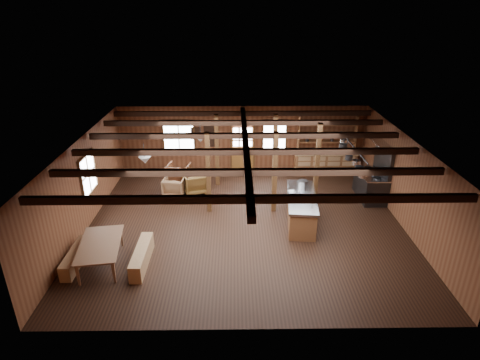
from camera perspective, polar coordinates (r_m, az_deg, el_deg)
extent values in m
cube|color=black|center=(12.96, 0.75, -6.46)|extent=(10.00, 9.00, 0.02)
cube|color=black|center=(11.79, 0.82, 5.46)|extent=(10.00, 9.00, 0.02)
cube|color=#5C2E1A|center=(13.17, -21.58, -0.85)|extent=(0.02, 9.00, 2.80)
cube|color=#5C2E1A|center=(13.41, 22.71, -0.60)|extent=(0.02, 9.00, 2.80)
cube|color=#5C2E1A|center=(16.51, 0.37, 5.75)|extent=(10.00, 0.02, 2.80)
cube|color=#5C2E1A|center=(8.42, 1.61, -13.66)|extent=(10.00, 0.02, 2.80)
cube|color=black|center=(8.60, 1.44, -2.73)|extent=(9.80, 0.12, 0.18)
cube|color=black|center=(9.96, 1.12, 1.13)|extent=(9.80, 0.12, 0.18)
cube|color=black|center=(11.36, 0.88, 4.04)|extent=(9.80, 0.12, 0.18)
cube|color=black|center=(12.78, 0.69, 6.32)|extent=(9.80, 0.12, 0.18)
cube|color=black|center=(14.22, 0.54, 8.14)|extent=(9.80, 0.12, 0.18)
cube|color=black|center=(15.47, 0.43, 9.44)|extent=(9.80, 0.12, 0.18)
cube|color=black|center=(11.83, 0.81, 4.86)|extent=(0.18, 8.82, 0.18)
cube|color=#3F2112|center=(13.25, -4.53, 0.99)|extent=(0.15, 0.15, 2.80)
cube|color=#3F2112|center=(15.29, -3.30, 4.20)|extent=(0.15, 0.15, 2.80)
cube|color=#3F2112|center=(13.28, 4.98, 1.04)|extent=(0.15, 0.15, 2.80)
cube|color=#3F2112|center=(15.35, 4.96, 4.23)|extent=(0.15, 0.15, 2.80)
cube|color=#3F2112|center=(14.44, 10.95, 2.60)|extent=(0.15, 0.15, 2.80)
cube|color=brown|center=(16.74, 0.36, 2.92)|extent=(0.90, 0.06, 1.10)
cube|color=#3F2112|center=(16.57, -1.30, 4.52)|extent=(0.06, 0.08, 2.10)
cube|color=#3F2112|center=(16.59, 2.03, 4.54)|extent=(0.06, 0.08, 2.10)
cube|color=#3F2112|center=(16.25, 0.38, 8.09)|extent=(1.02, 0.08, 0.06)
cube|color=white|center=(16.41, 0.37, 6.18)|extent=(0.84, 0.02, 0.90)
cube|color=white|center=(16.56, -8.71, 6.25)|extent=(1.20, 0.02, 1.20)
cube|color=#3F2112|center=(16.56, -8.71, 6.25)|extent=(1.32, 0.06, 1.32)
cube|color=white|center=(16.48, 4.92, 6.35)|extent=(0.90, 0.02, 1.20)
cube|color=#3F2112|center=(16.48, 4.92, 6.35)|extent=(1.02, 0.06, 1.32)
cube|color=white|center=(13.50, -20.82, 0.80)|extent=(0.02, 1.20, 1.20)
cube|color=#3F2112|center=(13.50, -20.82, 0.80)|extent=(0.14, 1.24, 1.32)
cube|color=silver|center=(16.37, -4.21, 6.99)|extent=(0.50, 0.03, 0.40)
cube|color=black|center=(16.36, -4.21, 6.98)|extent=(0.55, 0.02, 0.45)
cube|color=silver|center=(16.45, -6.30, 6.62)|extent=(0.35, 0.03, 0.45)
cube|color=black|center=(16.44, -6.31, 6.61)|extent=(0.40, 0.02, 0.50)
cube|color=silver|center=(16.52, -4.16, 5.33)|extent=(0.40, 0.03, 0.30)
cube|color=black|center=(16.51, -4.16, 5.32)|extent=(0.45, 0.02, 0.35)
cube|color=brown|center=(16.95, 11.96, 2.29)|extent=(2.50, 0.55, 0.90)
cube|color=#9C6747|center=(16.77, 12.11, 3.79)|extent=(2.55, 0.60, 0.06)
cube|color=brown|center=(16.68, 12.19, 5.39)|extent=(2.30, 0.35, 0.04)
cube|color=brown|center=(16.58, 12.30, 6.54)|extent=(2.30, 0.35, 0.04)
cube|color=brown|center=(16.48, 12.40, 7.70)|extent=(2.30, 0.35, 0.04)
cube|color=brown|center=(16.36, 8.35, 6.60)|extent=(0.04, 0.35, 1.40)
cube|color=brown|center=(16.88, 16.13, 6.44)|extent=(0.04, 0.35, 1.40)
cylinder|color=#2D2D2F|center=(12.16, -13.50, 4.20)|extent=(0.02, 0.02, 0.45)
cone|color=silver|center=(12.27, -13.36, 2.77)|extent=(0.36, 0.36, 0.22)
cylinder|color=#2D2D2F|center=(13.81, -5.69, 7.10)|extent=(0.02, 0.02, 0.45)
cone|color=silver|center=(13.91, -5.64, 5.81)|extent=(0.36, 0.36, 0.22)
cylinder|color=#2D2D2F|center=(12.68, 15.80, 4.63)|extent=(0.04, 3.00, 0.04)
cylinder|color=#2D2D2F|center=(11.50, 17.18, 1.70)|extent=(0.01, 0.01, 0.30)
cylinder|color=silver|center=(11.58, 17.05, 0.69)|extent=(0.22, 0.22, 0.14)
cylinder|color=#2D2D2F|center=(11.90, 16.66, 2.53)|extent=(0.01, 0.01, 0.29)
cylinder|color=#2D2D2F|center=(11.98, 16.54, 1.57)|extent=(0.24, 0.24, 0.14)
cylinder|color=#2D2D2F|center=(12.32, 16.32, 3.32)|extent=(0.01, 0.01, 0.28)
cylinder|color=silver|center=(12.39, 16.21, 2.42)|extent=(0.25, 0.25, 0.14)
cylinder|color=#2D2D2F|center=(12.70, 15.34, 4.02)|extent=(0.01, 0.01, 0.29)
cylinder|color=#2D2D2F|center=(12.77, 15.23, 3.10)|extent=(0.22, 0.22, 0.14)
cylinder|color=#2D2D2F|center=(13.12, 15.06, 4.71)|extent=(0.01, 0.01, 0.28)
cylinder|color=silver|center=(13.19, 14.97, 3.84)|extent=(0.21, 0.21, 0.14)
cylinder|color=#2D2D2F|center=(13.52, 14.53, 5.45)|extent=(0.01, 0.01, 0.23)
cylinder|color=#2D2D2F|center=(13.57, 14.45, 4.72)|extent=(0.26, 0.26, 0.14)
cylinder|color=#2D2D2F|center=(13.97, 14.67, 6.03)|extent=(0.01, 0.01, 0.22)
cylinder|color=silver|center=(14.02, 14.59, 5.33)|extent=(0.25, 0.25, 0.14)
cube|color=brown|center=(13.08, 8.67, -4.25)|extent=(1.04, 2.47, 0.86)
cube|color=silver|center=(12.86, 8.79, -2.40)|extent=(1.13, 2.58, 0.08)
cylinder|color=#2D2D2F|center=(12.34, 9.22, -3.63)|extent=(0.44, 0.44, 0.06)
cylinder|color=silver|center=(12.31, 10.18, -2.99)|extent=(0.03, 0.03, 0.30)
cube|color=#9C6747|center=(13.22, 9.56, -5.14)|extent=(0.50, 0.40, 0.39)
cube|color=#2D2D2F|center=(15.25, 18.11, -0.81)|extent=(0.84, 1.57, 0.94)
cube|color=silver|center=(15.06, 18.35, 0.89)|extent=(0.86, 1.59, 0.04)
cube|color=#2D2D2F|center=(14.98, 19.78, 2.85)|extent=(0.12, 1.57, 1.05)
cube|color=silver|center=(14.77, 19.62, 4.75)|extent=(0.40, 1.68, 0.05)
imported|color=brown|center=(11.59, -18.93, -9.93)|extent=(1.31, 2.02, 0.67)
cube|color=#9C6747|center=(11.91, -22.34, -10.19)|extent=(0.30, 1.59, 0.44)
cube|color=#9C6747|center=(11.36, -13.79, -10.53)|extent=(0.33, 1.75, 0.48)
imported|color=brown|center=(15.07, -6.44, -0.39)|extent=(1.05, 1.06, 0.76)
imported|color=brown|center=(15.91, -8.75, 0.87)|extent=(1.00, 1.02, 0.79)
imported|color=#89603E|center=(14.94, -9.31, -0.92)|extent=(0.85, 0.87, 0.70)
cylinder|color=silver|center=(13.50, 8.92, -0.45)|extent=(0.33, 0.33, 0.20)
imported|color=silver|center=(12.96, 7.35, -1.75)|extent=(0.30, 0.30, 0.07)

